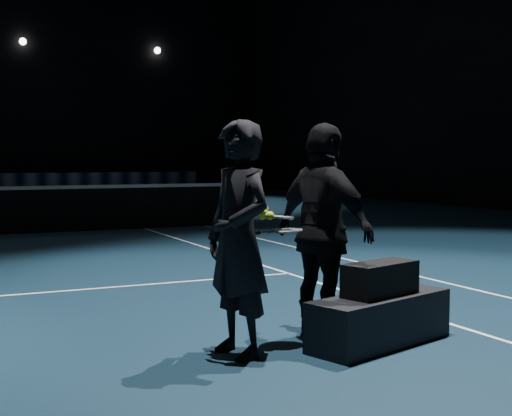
{
  "coord_description": "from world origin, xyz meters",
  "views": [
    {
      "loc": [
        -0.17,
        -14.48,
        1.49
      ],
      "look_at": [
        2.16,
        -9.54,
        1.11
      ],
      "focal_mm": 50.0,
      "sensor_mm": 36.0,
      "label": 1
    }
  ],
  "objects_px": {
    "player_b": "(324,232)",
    "racket_lower": "(286,231)",
    "player_a": "(239,238)",
    "racket_bag": "(380,279)",
    "player_bench": "(380,320)",
    "racket_upper": "(278,217)",
    "tennis_balls": "(266,213)"
  },
  "relations": [
    {
      "from": "player_b",
      "to": "racket_lower",
      "type": "bearing_deg",
      "value": 86.62
    },
    {
      "from": "player_a",
      "to": "racket_lower",
      "type": "distance_m",
      "value": 0.45
    },
    {
      "from": "racket_lower",
      "to": "racket_bag",
      "type": "bearing_deg",
      "value": -32.22
    },
    {
      "from": "player_bench",
      "to": "racket_upper",
      "type": "bearing_deg",
      "value": 140.36
    },
    {
      "from": "player_a",
      "to": "player_b",
      "type": "distance_m",
      "value": 0.85
    },
    {
      "from": "racket_bag",
      "to": "racket_lower",
      "type": "bearing_deg",
      "value": 140.86
    },
    {
      "from": "player_bench",
      "to": "racket_bag",
      "type": "distance_m",
      "value": 0.33
    },
    {
      "from": "player_a",
      "to": "tennis_balls",
      "type": "height_order",
      "value": "player_a"
    },
    {
      "from": "player_a",
      "to": "racket_upper",
      "type": "relative_size",
      "value": 2.62
    },
    {
      "from": "player_bench",
      "to": "racket_lower",
      "type": "height_order",
      "value": "racket_lower"
    },
    {
      "from": "player_b",
      "to": "racket_lower",
      "type": "relative_size",
      "value": 2.62
    },
    {
      "from": "racket_upper",
      "to": "tennis_balls",
      "type": "bearing_deg",
      "value": -170.43
    },
    {
      "from": "racket_bag",
      "to": "racket_upper",
      "type": "relative_size",
      "value": 0.98
    },
    {
      "from": "player_a",
      "to": "player_b",
      "type": "xyz_separation_m",
      "value": [
        0.84,
        0.16,
        0.0
      ]
    },
    {
      "from": "racket_bag",
      "to": "racket_lower",
      "type": "relative_size",
      "value": 0.98
    },
    {
      "from": "player_bench",
      "to": "tennis_balls",
      "type": "bearing_deg",
      "value": 146.99
    },
    {
      "from": "racket_bag",
      "to": "player_b",
      "type": "xyz_separation_m",
      "value": [
        -0.31,
        0.35,
        0.36
      ]
    },
    {
      "from": "player_bench",
      "to": "tennis_balls",
      "type": "height_order",
      "value": "tennis_balls"
    },
    {
      "from": "player_b",
      "to": "tennis_balls",
      "type": "relative_size",
      "value": 14.85
    },
    {
      "from": "player_bench",
      "to": "player_a",
      "type": "relative_size",
      "value": 0.75
    },
    {
      "from": "player_a",
      "to": "tennis_balls",
      "type": "distance_m",
      "value": 0.31
    },
    {
      "from": "player_a",
      "to": "player_bench",
      "type": "bearing_deg",
      "value": 67.6
    },
    {
      "from": "player_b",
      "to": "racket_lower",
      "type": "distance_m",
      "value": 0.4
    },
    {
      "from": "player_b",
      "to": "tennis_balls",
      "type": "distance_m",
      "value": 0.62
    },
    {
      "from": "player_bench",
      "to": "racket_lower",
      "type": "xyz_separation_m",
      "value": [
        -0.71,
        0.28,
        0.72
      ]
    },
    {
      "from": "player_b",
      "to": "racket_upper",
      "type": "relative_size",
      "value": 2.62
    },
    {
      "from": "racket_lower",
      "to": "player_b",
      "type": "bearing_deg",
      "value": -0.0
    },
    {
      "from": "player_b",
      "to": "racket_upper",
      "type": "xyz_separation_m",
      "value": [
        -0.45,
        -0.04,
        0.14
      ]
    },
    {
      "from": "player_b",
      "to": "racket_lower",
      "type": "xyz_separation_m",
      "value": [
        -0.39,
        -0.07,
        0.03
      ]
    },
    {
      "from": "racket_bag",
      "to": "player_a",
      "type": "bearing_deg",
      "value": 152.73
    },
    {
      "from": "player_bench",
      "to": "racket_bag",
      "type": "relative_size",
      "value": 2.0
    },
    {
      "from": "racket_lower",
      "to": "player_a",
      "type": "bearing_deg",
      "value": 180.0
    }
  ]
}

